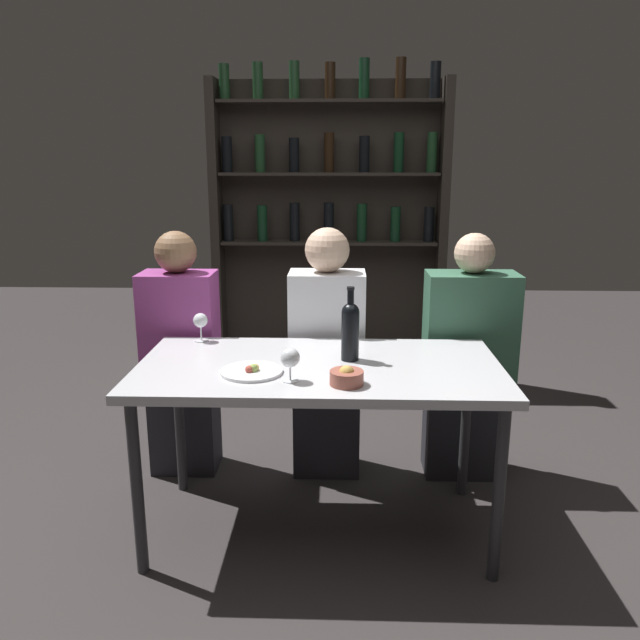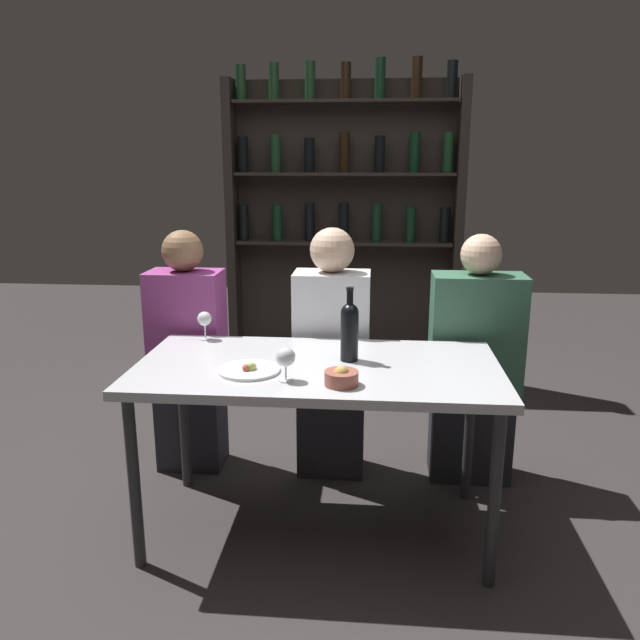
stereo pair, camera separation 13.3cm
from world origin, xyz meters
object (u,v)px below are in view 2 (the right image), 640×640
snack_bowl (341,377)px  seated_person_right (474,369)px  wine_glass_1 (205,320)px  wine_glass_0 (286,358)px  seated_person_left (188,358)px  seated_person_center (332,360)px  wine_bottle (350,329)px  food_plate_0 (249,370)px

snack_bowl → seated_person_right: 0.97m
wine_glass_1 → seated_person_right: (1.22, 0.21, -0.26)m
snack_bowl → seated_person_right: (0.58, 0.74, -0.20)m
wine_glass_0 → seated_person_left: seated_person_left is taller
wine_glass_1 → snack_bowl: size_ratio=1.04×
snack_bowl → seated_person_center: seated_person_center is taller
wine_glass_0 → seated_person_right: seated_person_right is taller
seated_person_center → wine_glass_0: bearing=-99.3°
snack_bowl → seated_person_center: bearing=96.6°
wine_glass_0 → seated_person_center: size_ratio=0.10×
wine_glass_0 → snack_bowl: bearing=-8.3°
wine_bottle → seated_person_center: bearing=102.4°
wine_glass_1 → seated_person_left: size_ratio=0.11×
food_plate_0 → snack_bowl: bearing=-17.5°
wine_bottle → seated_person_left: size_ratio=0.25×
food_plate_0 → wine_bottle: bearing=25.1°
seated_person_left → seated_person_center: (0.70, 0.00, 0.01)m
food_plate_0 → seated_person_center: size_ratio=0.19×
wine_glass_0 → seated_person_left: (-0.58, 0.71, -0.25)m
wine_glass_0 → wine_glass_1: 0.66m
wine_glass_1 → snack_bowl: 0.83m
food_plate_0 → seated_person_center: (0.27, 0.63, -0.16)m
wine_glass_0 → food_plate_0: 0.19m
seated_person_left → wine_glass_0: bearing=-50.9°
seated_person_center → snack_bowl: bearing=-83.4°
seated_person_center → wine_glass_1: bearing=-158.7°
wine_bottle → snack_bowl: size_ratio=2.45×
food_plate_0 → snack_bowl: 0.37m
wine_glass_0 → snack_bowl: 0.21m
seated_person_left → seated_person_right: bearing=0.0°
wine_glass_1 → food_plate_0: (0.28, -0.42, -0.08)m
wine_glass_0 → snack_bowl: size_ratio=1.03×
wine_glass_1 → seated_person_right: seated_person_right is taller
seated_person_right → seated_person_center: bearing=-180.0°
wine_glass_0 → food_plate_0: size_ratio=0.53×
wine_glass_0 → wine_glass_1: bearing=130.8°
snack_bowl → seated_person_right: seated_person_right is taller
seated_person_left → snack_bowl: bearing=-43.5°
food_plate_0 → wine_glass_1: bearing=123.9°
wine_glass_0 → food_plate_0: bearing=151.5°
snack_bowl → seated_person_center: size_ratio=0.10×
seated_person_center → wine_bottle: bearing=-77.6°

